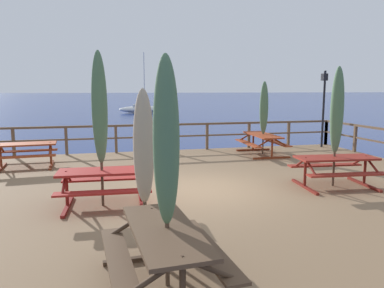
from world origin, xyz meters
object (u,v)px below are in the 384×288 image
(picnic_table_mid_centre, at_px, (165,244))
(patio_umbrella_tall_mid_right, at_px, (337,111))
(sailboat_distant, at_px, (142,109))
(patio_umbrella_short_mid, at_px, (166,143))
(patio_umbrella_short_front, at_px, (100,109))
(picnic_table_back_right, at_px, (26,150))
(patio_umbrella_tall_back_right, at_px, (264,108))
(picnic_table_mid_right, at_px, (104,180))
(lamp_post_hooked, at_px, (324,97))
(patio_umbrella_tall_mid_left, at_px, (144,147))
(picnic_table_mid_left, at_px, (262,140))
(picnic_table_front_right, at_px, (336,165))

(picnic_table_mid_centre, distance_m, patio_umbrella_tall_mid_right, 6.41)
(sailboat_distant, bearing_deg, patio_umbrella_short_mid, -95.52)
(picnic_table_mid_centre, xyz_separation_m, patio_umbrella_short_front, (-0.75, 3.54, 1.49))
(picnic_table_back_right, relative_size, patio_umbrella_tall_back_right, 0.70)
(picnic_table_mid_right, height_order, patio_umbrella_short_mid, patio_umbrella_short_mid)
(picnic_table_mid_right, relative_size, lamp_post_hooked, 0.61)
(picnic_table_mid_centre, height_order, patio_umbrella_tall_mid_left, patio_umbrella_tall_mid_left)
(picnic_table_mid_left, relative_size, patio_umbrella_tall_mid_right, 0.74)
(picnic_table_mid_left, height_order, sailboat_distant, sailboat_distant)
(patio_umbrella_short_front, relative_size, patio_umbrella_tall_back_right, 1.18)
(picnic_table_front_right, height_order, patio_umbrella_tall_mid_right, patio_umbrella_tall_mid_right)
(picnic_table_mid_right, relative_size, sailboat_distant, 0.25)
(picnic_table_mid_right, bearing_deg, picnic_table_back_right, 117.54)
(patio_umbrella_tall_mid_right, bearing_deg, patio_umbrella_tall_mid_left, -153.60)
(patio_umbrella_short_front, xyz_separation_m, sailboat_distant, (5.06, 40.70, -2.18))
(picnic_table_back_right, distance_m, patio_umbrella_tall_back_right, 8.36)
(patio_umbrella_tall_back_right, relative_size, patio_umbrella_tall_mid_right, 0.91)
(lamp_post_hooked, bearing_deg, picnic_table_back_right, -173.18)
(picnic_table_mid_left, bearing_deg, lamp_post_hooked, 16.32)
(picnic_table_mid_left, height_order, patio_umbrella_tall_mid_left, patio_umbrella_tall_mid_left)
(picnic_table_front_right, distance_m, patio_umbrella_tall_mid_left, 5.71)
(picnic_table_mid_centre, bearing_deg, picnic_table_mid_right, 101.25)
(picnic_table_back_right, bearing_deg, picnic_table_mid_left, 3.08)
(patio_umbrella_short_front, height_order, sailboat_distant, sailboat_distant)
(patio_umbrella_short_mid, bearing_deg, lamp_post_hooked, 48.98)
(patio_umbrella_short_front, distance_m, lamp_post_hooked, 10.73)
(patio_umbrella_tall_mid_right, bearing_deg, picnic_table_front_right, -89.41)
(patio_umbrella_tall_mid_left, bearing_deg, patio_umbrella_tall_mid_right, 26.40)
(patio_umbrella_tall_back_right, height_order, patio_umbrella_tall_mid_left, patio_umbrella_tall_back_right)
(picnic_table_mid_left, height_order, patio_umbrella_tall_back_right, patio_umbrella_tall_back_right)
(picnic_table_back_right, distance_m, patio_umbrella_short_mid, 8.73)
(patio_umbrella_tall_mid_left, bearing_deg, picnic_table_mid_left, 54.15)
(picnic_table_front_right, height_order, picnic_table_mid_centre, same)
(picnic_table_mid_right, xyz_separation_m, lamp_post_hooked, (8.92, 5.91, 1.55))
(picnic_table_front_right, bearing_deg, patio_umbrella_short_mid, -142.93)
(picnic_table_mid_right, height_order, picnic_table_mid_centre, same)
(patio_umbrella_tall_back_right, bearing_deg, picnic_table_back_right, -176.46)
(picnic_table_back_right, xyz_separation_m, sailboat_distant, (7.39, 36.16, -0.69))
(picnic_table_back_right, bearing_deg, patio_umbrella_tall_mid_right, -27.91)
(lamp_post_hooked, bearing_deg, patio_umbrella_tall_mid_right, -120.13)
(patio_umbrella_short_front, relative_size, patio_umbrella_short_mid, 1.13)
(picnic_table_back_right, height_order, patio_umbrella_tall_mid_left, patio_umbrella_tall_mid_left)
(picnic_table_mid_right, height_order, patio_umbrella_tall_back_right, patio_umbrella_tall_back_right)
(picnic_table_mid_left, xyz_separation_m, picnic_table_mid_centre, (-5.12, -8.52, -0.01))
(patio_umbrella_short_front, bearing_deg, picnic_table_mid_right, -14.98)
(picnic_table_back_right, bearing_deg, patio_umbrella_tall_mid_left, -66.24)
(picnic_table_mid_left, distance_m, lamp_post_hooked, 3.59)
(patio_umbrella_short_mid, xyz_separation_m, sailboat_distant, (4.28, 44.22, -1.95))
(patio_umbrella_tall_back_right, distance_m, patio_umbrella_tall_mid_right, 4.78)
(picnic_table_mid_left, relative_size, patio_umbrella_short_front, 0.69)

